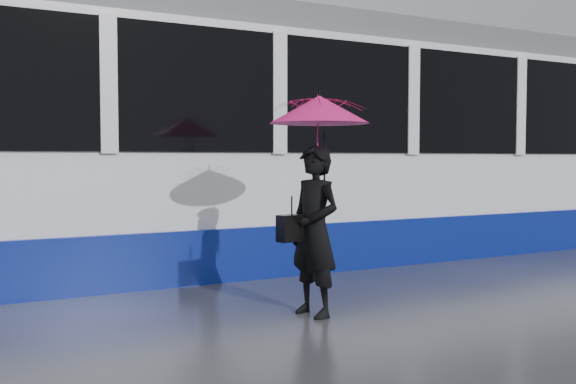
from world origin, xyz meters
TOP-DOWN VIEW (x-y plane):
  - ground at (0.00, 0.00)m, footprint 90.00×90.00m
  - rails at (0.00, 2.50)m, footprint 34.00×1.51m
  - woman at (0.56, -0.56)m, footprint 0.49×0.63m
  - umbrella at (0.61, -0.56)m, footprint 1.09×1.09m
  - handbag at (0.34, -0.54)m, footprint 0.30×0.18m

SIDE VIEW (x-z plane):
  - ground at x=0.00m, z-range 0.00..0.00m
  - rails at x=0.00m, z-range 0.00..0.02m
  - woman at x=0.56m, z-range 0.00..1.54m
  - handbag at x=0.34m, z-range 0.60..1.02m
  - umbrella at x=0.61m, z-range 1.17..2.21m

